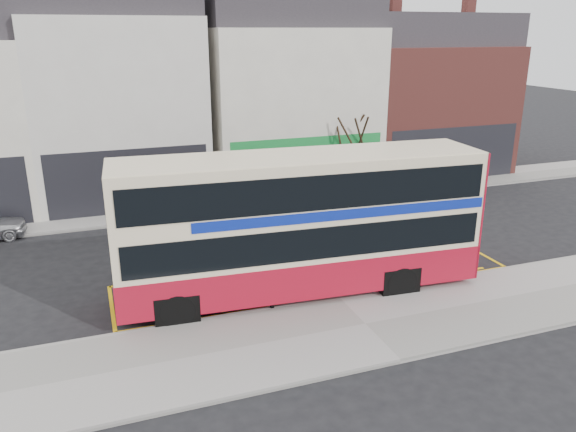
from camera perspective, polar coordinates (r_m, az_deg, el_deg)
name	(u,v)px	position (r m, az deg, el deg)	size (l,w,h in m)	color
ground	(333,295)	(18.94, 4.62, -8.03)	(120.00, 120.00, 0.00)	black
pavement	(365,326)	(17.09, 7.86, -10.99)	(40.00, 4.00, 0.15)	gray
kerb	(338,298)	(18.61, 5.11, -8.30)	(40.00, 0.15, 0.15)	gray
far_pavement	(244,202)	(28.58, -4.48, 1.39)	(50.00, 3.00, 0.15)	gray
road_markings	(315,276)	(20.26, 2.75, -6.14)	(14.00, 3.40, 0.01)	yellow
terrace_left	(117,93)	(30.57, -17.03, 11.83)	(8.00, 8.01, 11.80)	silver
terrace_green_shop	(283,92)	(32.36, -0.54, 12.49)	(9.00, 8.01, 11.30)	beige
terrace_right	(420,95)	(36.38, 13.26, 11.88)	(9.00, 8.01, 10.30)	brown
double_decker_bus	(301,223)	(18.15, 1.36, -0.70)	(11.94, 3.51, 4.71)	beige
bus_stop_post	(273,251)	(17.03, -1.49, -3.60)	(0.79, 0.13, 3.16)	black
car_grey	(191,206)	(26.29, -9.85, 0.96)	(1.38, 3.95, 1.30)	#37383E
car_white	(428,184)	(30.49, 14.03, 3.13)	(1.86, 4.57, 1.33)	silver
street_tree_right	(351,126)	(29.49, 6.42, 9.05)	(2.50, 2.50, 5.39)	#342617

